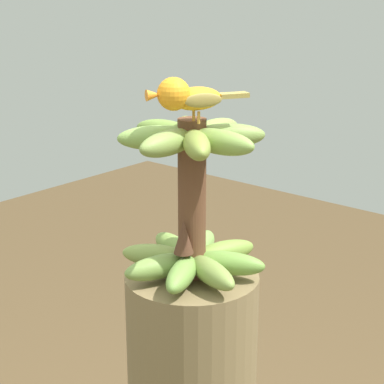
# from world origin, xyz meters

# --- Properties ---
(banana_bunch) EXTENTS (0.27, 0.27, 0.29)m
(banana_bunch) POSITION_xyz_m (-0.00, 0.00, 1.41)
(banana_bunch) COLOR brown
(banana_bunch) RESTS_ON banana_tree
(perched_bird) EXTENTS (0.11, 0.17, 0.08)m
(perched_bird) POSITION_xyz_m (-0.02, 0.04, 1.60)
(perched_bird) COLOR #C68933
(perched_bird) RESTS_ON banana_bunch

